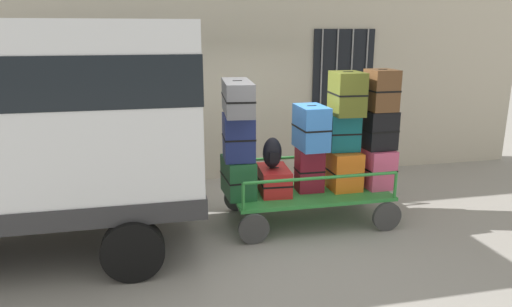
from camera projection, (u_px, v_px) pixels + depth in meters
name	position (u px, v px, depth m)	size (l,w,h in m)	color
ground_plane	(255.00, 222.00, 6.82)	(40.00, 40.00, 0.00)	gray
building_wall	(227.00, 43.00, 8.39)	(12.00, 0.38, 5.00)	#BCB29E
luggage_cart	(308.00, 195.00, 6.82)	(2.32, 1.26, 0.47)	#2D8438
cart_railing	(309.00, 170.00, 6.72)	(2.20, 1.12, 0.38)	#2D8438
suitcase_left_bottom	(238.00, 177.00, 6.54)	(0.42, 0.69, 0.54)	#194C28
suitcase_left_middle	(239.00, 137.00, 6.33)	(0.45, 0.51, 0.63)	navy
suitcase_left_top	(237.00, 97.00, 6.24)	(0.46, 1.07, 0.44)	slate
suitcase_midleft_bottom	(274.00, 180.00, 6.67)	(0.46, 0.70, 0.37)	#B21E1E
suitcase_center_bottom	(309.00, 170.00, 6.71)	(0.38, 0.32, 0.64)	maroon
suitcase_center_middle	(311.00, 127.00, 6.53)	(0.39, 0.62, 0.62)	#3372C6
suitcase_midright_bottom	(342.00, 169.00, 6.85)	(0.45, 0.58, 0.56)	orange
suitcase_midright_middle	(344.00, 133.00, 6.71)	(0.46, 0.32, 0.53)	#0F5960
suitcase_midright_top	(347.00, 94.00, 6.53)	(0.44, 0.58, 0.61)	#4C5119
suitcase_right_bottom	(376.00, 167.00, 6.93)	(0.44, 0.59, 0.58)	#CC4C72
suitcase_right_middle	(378.00, 129.00, 6.79)	(0.47, 0.48, 0.56)	black
suitcase_right_top	(381.00, 90.00, 6.63)	(0.39, 0.45, 0.59)	brown
backpack	(272.00, 153.00, 6.55)	(0.27, 0.22, 0.44)	black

